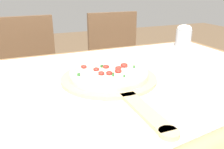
% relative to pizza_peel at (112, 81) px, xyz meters
% --- Properties ---
extents(dining_table, '(1.33, 1.04, 0.74)m').
position_rel_pizza_peel_xyz_m(dining_table, '(0.06, -0.05, -0.11)').
color(dining_table, olive).
rests_on(dining_table, ground_plane).
extents(towel_cloth, '(1.25, 0.96, 0.00)m').
position_rel_pizza_peel_xyz_m(towel_cloth, '(0.06, -0.05, -0.01)').
color(towel_cloth, silver).
rests_on(towel_cloth, dining_table).
extents(pizza_peel, '(0.34, 0.57, 0.01)m').
position_rel_pizza_peel_xyz_m(pizza_peel, '(0.00, 0.00, 0.00)').
color(pizza_peel, '#D6B784').
rests_on(pizza_peel, towel_cloth).
extents(pizza, '(0.28, 0.28, 0.03)m').
position_rel_pizza_peel_xyz_m(pizza, '(0.00, 0.03, 0.02)').
color(pizza, beige).
rests_on(pizza, pizza_peel).
extents(chair_left, '(0.42, 0.42, 0.88)m').
position_rel_pizza_peel_xyz_m(chair_left, '(-0.23, 0.85, -0.24)').
color(chair_left, brown).
rests_on(chair_left, ground_plane).
extents(chair_right, '(0.41, 0.41, 0.88)m').
position_rel_pizza_peel_xyz_m(chair_right, '(0.39, 0.85, -0.24)').
color(chair_right, brown).
rests_on(chair_right, ground_plane).
extents(flour_cup, '(0.08, 0.08, 0.12)m').
position_rel_pizza_peel_xyz_m(flour_cup, '(0.56, 0.33, 0.06)').
color(flour_cup, '#B2B7BC').
rests_on(flour_cup, towel_cloth).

